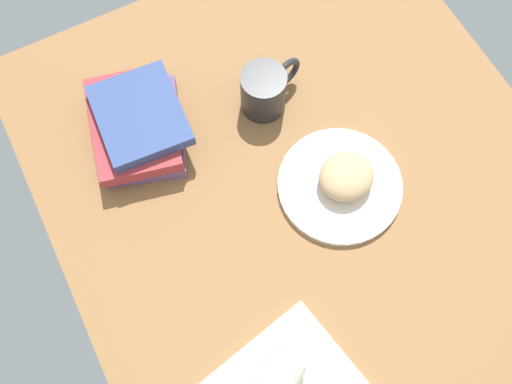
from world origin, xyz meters
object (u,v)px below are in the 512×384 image
round_plate (340,185)px  coffee_mug (265,90)px  scone_pastry (346,177)px  book_stack (138,124)px

round_plate → coffee_mug: (21.49, 3.92, 4.10)cm
scone_pastry → coffee_mug: size_ratio=0.75×
scone_pastry → coffee_mug: 22.11cm
scone_pastry → book_stack: book_stack is taller
scone_pastry → book_stack: 38.60cm
round_plate → coffee_mug: size_ratio=1.69×
scone_pastry → round_plate: bearing=84.4°
coffee_mug → scone_pastry: bearing=-167.5°
book_stack → coffee_mug: size_ratio=1.81×
round_plate → book_stack: size_ratio=0.93×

